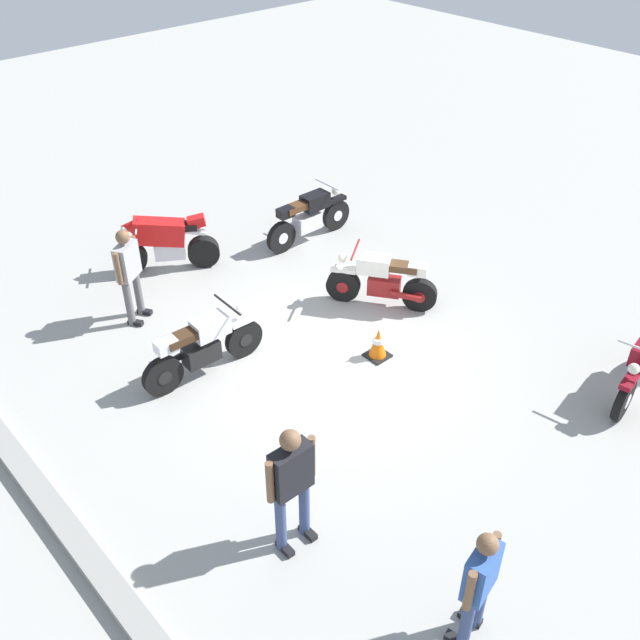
% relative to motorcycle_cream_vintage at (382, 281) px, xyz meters
% --- Properties ---
extents(ground_plane, '(40.00, 40.00, 0.00)m').
position_rel_motorcycle_cream_vintage_xyz_m(ground_plane, '(-0.51, 1.75, -0.49)').
color(ground_plane, '#9E9E99').
extents(curb_edge, '(14.00, 0.30, 0.15)m').
position_rel_motorcycle_cream_vintage_xyz_m(curb_edge, '(-0.51, 6.35, -0.41)').
color(curb_edge, gray).
rests_on(curb_edge, ground).
extents(motorcycle_cream_vintage, '(1.70, 1.24, 1.07)m').
position_rel_motorcycle_cream_vintage_xyz_m(motorcycle_cream_vintage, '(0.00, 0.00, 0.00)').
color(motorcycle_cream_vintage, black).
rests_on(motorcycle_cream_vintage, ground).
extents(motorcycle_silver_cruiser, '(0.70, 2.09, 1.09)m').
position_rel_motorcycle_cream_vintage_xyz_m(motorcycle_silver_cruiser, '(0.50, 3.39, 0.03)').
color(motorcycle_silver_cruiser, black).
rests_on(motorcycle_silver_cruiser, ground).
extents(motorcycle_red_sportbike, '(1.20, 1.75, 1.14)m').
position_rel_motorcycle_cream_vintage_xyz_m(motorcycle_red_sportbike, '(3.56, 2.13, 0.11)').
color(motorcycle_red_sportbike, black).
rests_on(motorcycle_red_sportbike, ground).
extents(motorcycle_black_cruiser, '(0.70, 2.09, 1.09)m').
position_rel_motorcycle_cream_vintage_xyz_m(motorcycle_black_cruiser, '(2.61, -0.59, 0.03)').
color(motorcycle_black_cruiser, black).
rests_on(motorcycle_black_cruiser, ground).
extents(person_in_blue_shirt, '(0.39, 0.64, 1.62)m').
position_rel_motorcycle_cream_vintage_xyz_m(person_in_blue_shirt, '(-4.96, 3.79, 0.43)').
color(person_in_blue_shirt, '#384772').
rests_on(person_in_blue_shirt, ground).
extents(person_in_gray_shirt, '(0.50, 0.60, 1.71)m').
position_rel_motorcycle_cream_vintage_xyz_m(person_in_gray_shirt, '(2.51, 3.43, 0.49)').
color(person_in_gray_shirt, '#59595B').
rests_on(person_in_gray_shirt, ground).
extents(person_in_black_shirt, '(0.32, 0.68, 1.78)m').
position_rel_motorcycle_cream_vintage_xyz_m(person_in_black_shirt, '(-2.79, 4.39, 0.54)').
color(person_in_black_shirt, '#384772').
rests_on(person_in_black_shirt, ground).
extents(traffic_cone, '(0.36, 0.36, 0.53)m').
position_rel_motorcycle_cream_vintage_xyz_m(traffic_cone, '(-0.99, 1.10, -0.23)').
color(traffic_cone, black).
rests_on(traffic_cone, ground).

